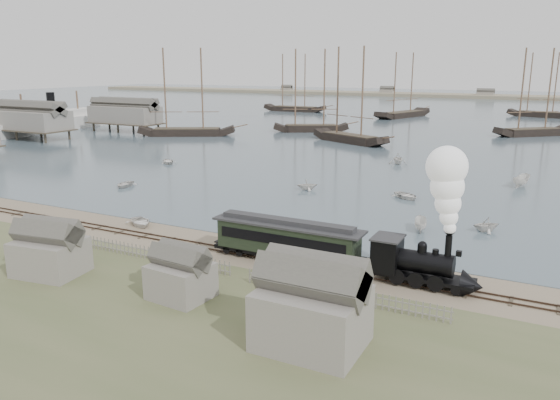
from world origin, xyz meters
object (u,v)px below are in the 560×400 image
at_px(passenger_coach, 287,238).
at_px(beached_dinghy, 140,222).
at_px(locomotive, 438,227).
at_px(steamship, 52,111).

bearing_deg(passenger_coach, beached_dinghy, 171.76).
distance_m(locomotive, steamship, 121.21).
relative_size(beached_dinghy, steamship, 0.08).
relative_size(locomotive, steamship, 0.24).
xyz_separation_m(beached_dinghy, steamship, (-76.20, 54.94, 4.41)).
height_order(passenger_coach, beached_dinghy, passenger_coach).
xyz_separation_m(locomotive, steamship, (-106.66, 57.58, 0.08)).
height_order(passenger_coach, steamship, steamship).
xyz_separation_m(passenger_coach, steamship, (-94.43, 57.58, 2.75)).
height_order(locomotive, steamship, locomotive).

